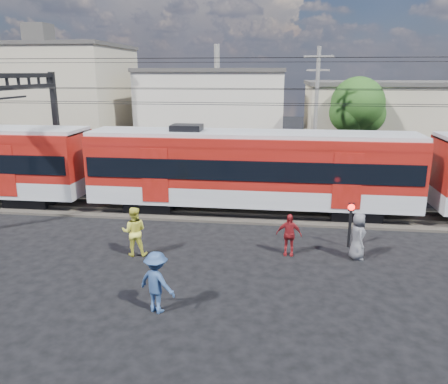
{
  "coord_description": "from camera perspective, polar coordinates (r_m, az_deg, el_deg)",
  "views": [
    {
      "loc": [
        3.84,
        -13.18,
        6.93
      ],
      "look_at": [
        1.49,
        5.0,
        1.92
      ],
      "focal_mm": 35.0,
      "sensor_mm": 36.0,
      "label": 1
    }
  ],
  "objects": [
    {
      "name": "pedestrian_c",
      "position": [
        13.32,
        -8.79,
        -11.57
      ],
      "size": [
        1.41,
        1.15,
        1.91
      ],
      "primitive_type": "imported",
      "rotation": [
        0.0,
        0.0,
        2.72
      ],
      "color": "navy",
      "rests_on": "ground"
    },
    {
      "name": "pedestrian_d",
      "position": [
        17.27,
        8.46,
        -5.52
      ],
      "size": [
        1.02,
        0.48,
        1.69
      ],
      "primitive_type": "imported",
      "rotation": [
        0.0,
        0.0,
        -0.07
      ],
      "color": "maroon",
      "rests_on": "ground"
    },
    {
      "name": "pedestrian_e",
      "position": [
        17.49,
        17.08,
        -5.54
      ],
      "size": [
        0.64,
        0.93,
        1.83
      ],
      "primitive_type": "imported",
      "rotation": [
        0.0,
        0.0,
        1.64
      ],
      "color": "#54545A",
      "rests_on": "ground"
    },
    {
      "name": "building_mideast",
      "position": [
        38.73,
        22.81,
        8.52
      ],
      "size": [
        16.32,
        10.2,
        6.3
      ],
      "color": "tan",
      "rests_on": "ground"
    },
    {
      "name": "pedestrian_b",
      "position": [
        17.38,
        -11.66,
        -5.06
      ],
      "size": [
        1.07,
        0.9,
        1.97
      ],
      "primitive_type": "imported",
      "rotation": [
        0.0,
        0.0,
        3.32
      ],
      "color": "#E1DE46",
      "rests_on": "ground"
    },
    {
      "name": "ground",
      "position": [
        15.38,
        -8.08,
        -11.66
      ],
      "size": [
        120.0,
        120.0,
        0.0
      ],
      "primitive_type": "plane",
      "color": "black",
      "rests_on": "ground"
    },
    {
      "name": "catenary",
      "position": [
        24.66,
        -23.46,
        9.88
      ],
      "size": [
        70.0,
        9.3,
        7.52
      ],
      "color": "black",
      "rests_on": "ground"
    },
    {
      "name": "tree_near",
      "position": [
        31.81,
        17.33,
        10.52
      ],
      "size": [
        3.82,
        3.64,
        6.72
      ],
      "color": "#382619",
      "rests_on": "ground"
    },
    {
      "name": "rail_near",
      "position": [
        21.86,
        -3.12,
        -2.73
      ],
      "size": [
        70.0,
        0.12,
        0.12
      ],
      "primitive_type": "cube",
      "color": "#59544C",
      "rests_on": "track_bed"
    },
    {
      "name": "rail_far",
      "position": [
        23.27,
        -2.45,
        -1.59
      ],
      "size": [
        70.0,
        0.12,
        0.12
      ],
      "primitive_type": "cube",
      "color": "#59544C",
      "rests_on": "track_bed"
    },
    {
      "name": "building_midwest",
      "position": [
        40.74,
        -0.91,
        10.68
      ],
      "size": [
        12.24,
        12.24,
        7.3
      ],
      "color": "#BCB2A4",
      "rests_on": "ground"
    },
    {
      "name": "track_bed",
      "position": [
        22.6,
        -2.77,
        -2.43
      ],
      "size": [
        70.0,
        3.4,
        0.12
      ],
      "primitive_type": "cube",
      "color": "#2D2823",
      "rests_on": "ground"
    },
    {
      "name": "building_west",
      "position": [
        42.69,
        -22.31,
        11.12
      ],
      "size": [
        14.28,
        10.2,
        9.3
      ],
      "color": "tan",
      "rests_on": "ground"
    },
    {
      "name": "commuter_train",
      "position": [
        21.69,
        4.07,
        3.2
      ],
      "size": [
        50.3,
        3.08,
        4.17
      ],
      "color": "black",
      "rests_on": "ground"
    },
    {
      "name": "utility_pole_mid",
      "position": [
        28.37,
        11.9,
        10.12
      ],
      "size": [
        1.8,
        0.24,
        8.5
      ],
      "color": "slate",
      "rests_on": "ground"
    },
    {
      "name": "crossing_signal",
      "position": [
        18.42,
        16.2,
        -3.11
      ],
      "size": [
        0.27,
        0.27,
        1.89
      ],
      "color": "black",
      "rests_on": "ground"
    }
  ]
}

